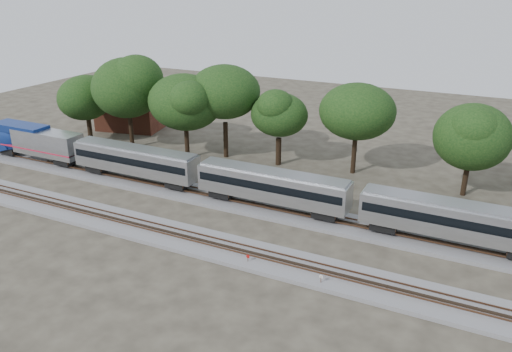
{
  "coord_description": "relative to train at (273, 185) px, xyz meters",
  "views": [
    {
      "loc": [
        22.22,
        -40.79,
        24.72
      ],
      "look_at": [
        0.05,
        5.0,
        4.38
      ],
      "focal_mm": 35.0,
      "sensor_mm": 36.0,
      "label": 1
    }
  ],
  "objects": [
    {
      "name": "ground",
      "position": [
        -1.72,
        -6.0,
        -3.24
      ],
      "size": [
        160.0,
        160.0,
        0.0
      ],
      "primitive_type": "plane",
      "color": "#383328",
      "rests_on": "ground"
    },
    {
      "name": "track_far",
      "position": [
        -1.72,
        0.0,
        -3.03
      ],
      "size": [
        160.0,
        5.0,
        0.73
      ],
      "color": "slate",
      "rests_on": "ground"
    },
    {
      "name": "track_near",
      "position": [
        -1.72,
        -10.0,
        -3.03
      ],
      "size": [
        160.0,
        5.0,
        0.73
      ],
      "color": "slate",
      "rests_on": "ground"
    },
    {
      "name": "train",
      "position": [
        0.0,
        0.0,
        0.0
      ],
      "size": [
        91.44,
        3.15,
        4.65
      ],
      "color": "silver",
      "rests_on": "ground"
    },
    {
      "name": "switch_stand_red",
      "position": [
        2.54,
        -11.41,
        -2.55
      ],
      "size": [
        0.34,
        0.06,
        1.08
      ],
      "rotation": [
        0.0,
        0.0,
        0.0
      ],
      "color": "#512D19",
      "rests_on": "ground"
    },
    {
      "name": "switch_stand_white",
      "position": [
        9.7,
        -11.72,
        -2.51
      ],
      "size": [
        0.36,
        0.13,
        1.14
      ],
      "rotation": [
        0.0,
        0.0,
        -0.27
      ],
      "color": "#512D19",
      "rests_on": "ground"
    },
    {
      "name": "switch_lever",
      "position": [
        6.69,
        -11.85,
        -3.09
      ],
      "size": [
        0.54,
        0.37,
        0.3
      ],
      "primitive_type": "cube",
      "rotation": [
        0.0,
        0.0,
        -0.15
      ],
      "color": "#512D19",
      "rests_on": "ground"
    },
    {
      "name": "brick_building",
      "position": [
        -36.01,
        20.07,
        -0.64
      ],
      "size": [
        11.99,
        9.5,
        5.16
      ],
      "rotation": [
        0.0,
        0.0,
        0.19
      ],
      "color": "brown",
      "rests_on": "ground"
    },
    {
      "name": "tree_0",
      "position": [
        -36.94,
        10.74,
        3.97
      ],
      "size": [
        7.34,
        7.34,
        10.35
      ],
      "color": "black",
      "rests_on": "ground"
    },
    {
      "name": "tree_1",
      "position": [
        -29.05,
        11.33,
        6.1
      ],
      "size": [
        9.5,
        9.5,
        13.4
      ],
      "color": "black",
      "rests_on": "ground"
    },
    {
      "name": "tree_2",
      "position": [
        -18.75,
        11.15,
        5.03
      ],
      "size": [
        8.42,
        8.42,
        11.87
      ],
      "color": "black",
      "rests_on": "ground"
    },
    {
      "name": "tree_3",
      "position": [
        -13.82,
        13.93,
        6.44
      ],
      "size": [
        9.85,
        9.85,
        13.88
      ],
      "color": "black",
      "rests_on": "ground"
    },
    {
      "name": "tree_4",
      "position": [
        -5.53,
        14.22,
        4.01
      ],
      "size": [
        7.38,
        7.38,
        10.41
      ],
      "color": "black",
      "rests_on": "ground"
    },
    {
      "name": "tree_5",
      "position": [
        4.84,
        15.7,
        5.28
      ],
      "size": [
        8.68,
        8.68,
        12.23
      ],
      "color": "black",
      "rests_on": "ground"
    },
    {
      "name": "tree_6",
      "position": [
        18.97,
        14.31,
        4.11
      ],
      "size": [
        7.49,
        7.49,
        10.56
      ],
      "color": "black",
      "rests_on": "ground"
    }
  ]
}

